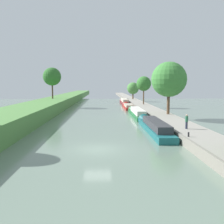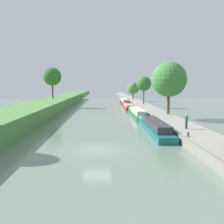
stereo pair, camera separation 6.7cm
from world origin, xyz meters
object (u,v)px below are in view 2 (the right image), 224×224
Objects in this scene: narrowboat_green at (137,113)px; narrowboat_maroon at (124,102)px; person_walking at (186,121)px; mooring_bollard_near at (188,135)px; narrowboat_red at (128,106)px; narrowboat_teal at (153,126)px; mooring_bollard_far at (128,99)px.

narrowboat_maroon reaches higher than narrowboat_green.
mooring_bollard_near is (-1.24, -4.17, -0.65)m from person_walking.
narrowboat_red is at bearing -90.80° from narrowboat_maroon.
narrowboat_teal reaches higher than narrowboat_green.
narrowboat_maroon is at bearing 92.05° from mooring_bollard_near.
mooring_bollard_near is (1.80, -7.63, 0.50)m from narrowboat_teal.
mooring_bollard_far is at bearing 91.31° from person_walking.
narrowboat_green is 1.37× the size of narrowboat_red.
narrowboat_red is at bearing -95.63° from mooring_bollard_far.
person_walking is 3.69× the size of mooring_bollard_far.
narrowboat_red is 24.71× the size of mooring_bollard_far.
narrowboat_green is (-0.07, 15.06, -0.01)m from narrowboat_teal.
narrowboat_teal is 50.75m from mooring_bollard_far.
mooring_bollard_far is at bearing 87.97° from narrowboat_teal.
person_walking is (3.11, -18.51, 1.16)m from narrowboat_green.
narrowboat_red is 13.66m from narrowboat_maroon.
narrowboat_green reaches higher than mooring_bollard_near.
narrowboat_red is 33.77m from person_walking.
narrowboat_teal is at bearing 131.28° from person_walking.
mooring_bollard_near is 1.00× the size of mooring_bollard_far.
mooring_bollard_far is (-1.24, 54.18, -0.65)m from person_walking.
narrowboat_maroon is at bearing -104.86° from mooring_bollard_far.
narrowboat_teal reaches higher than narrowboat_red.
mooring_bollard_far is (1.84, 6.93, 0.44)m from narrowboat_maroon.
narrowboat_teal is 4.74m from person_walking.
person_walking is at bearing -88.69° from mooring_bollard_far.
narrowboat_teal is 7.85m from mooring_bollard_near.
narrowboat_maroon reaches higher than narrowboat_teal.
narrowboat_red is at bearing 95.56° from person_walking.
person_walking is (3.27, -33.59, 1.33)m from narrowboat_red.
narrowboat_maroon reaches higher than mooring_bollard_near.
narrowboat_teal is 30.13m from narrowboat_red.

